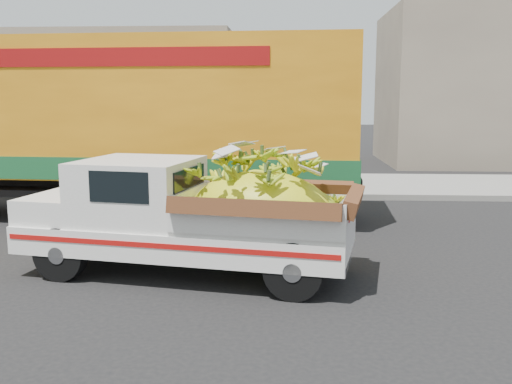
{
  "coord_description": "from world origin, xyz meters",
  "views": [
    {
      "loc": [
        3.08,
        -8.24,
        2.57
      ],
      "look_at": [
        2.6,
        0.26,
        1.17
      ],
      "focal_mm": 40.0,
      "sensor_mm": 36.0,
      "label": 1
    }
  ],
  "objects": [
    {
      "name": "ground",
      "position": [
        0.0,
        0.0,
        0.0
      ],
      "size": [
        100.0,
        100.0,
        0.0
      ],
      "primitive_type": "plane",
      "color": "black",
      "rests_on": "ground"
    },
    {
      "name": "curb",
      "position": [
        0.0,
        6.39,
        0.07
      ],
      "size": [
        60.0,
        0.25,
        0.15
      ],
      "primitive_type": "cube",
      "color": "gray",
      "rests_on": "ground"
    },
    {
      "name": "sidewalk",
      "position": [
        0.0,
        8.49,
        0.07
      ],
      "size": [
        60.0,
        4.0,
        0.14
      ],
      "primitive_type": "cube",
      "color": "gray",
      "rests_on": "ground"
    },
    {
      "name": "building_left",
      "position": [
        -8.0,
        14.39,
        2.5
      ],
      "size": [
        18.0,
        6.0,
        5.0
      ],
      "primitive_type": "cube",
      "color": "gray",
      "rests_on": "ground"
    },
    {
      "name": "pickup_truck",
      "position": [
        1.97,
        -0.19,
        0.91
      ],
      "size": [
        5.05,
        2.61,
        1.69
      ],
      "rotation": [
        0.0,
        0.0,
        -0.19
      ],
      "color": "black",
      "rests_on": "ground"
    },
    {
      "name": "semi_trailer",
      "position": [
        -1.36,
        3.94,
        2.12
      ],
      "size": [
        12.04,
        3.22,
        3.8
      ],
      "rotation": [
        0.0,
        0.0,
        -0.06
      ],
      "color": "black",
      "rests_on": "ground"
    }
  ]
}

